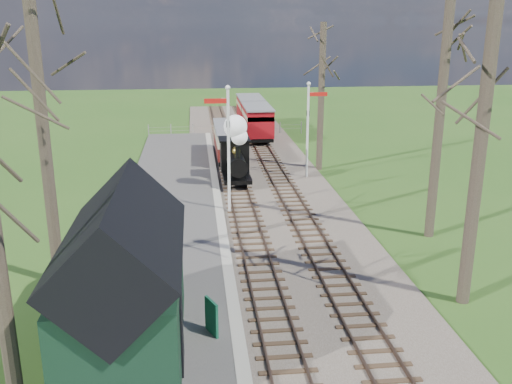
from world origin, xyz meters
The scene contains 18 objects.
distant_hills centered at (1.40, 64.38, -16.21)m, with size 114.40×48.00×22.02m.
ballast_bed centered at (1.30, 22.00, 0.05)m, with size 8.00×60.00×0.10m, color brown.
track_near centered at (0.00, 22.00, 0.10)m, with size 1.60×60.00×0.15m.
track_far centered at (2.60, 22.00, 0.10)m, with size 1.60×60.00×0.15m.
platform centered at (-3.50, 14.00, 0.10)m, with size 5.00×44.00×0.20m, color #474442.
coping_strip centered at (-1.20, 14.00, 0.10)m, with size 0.40×44.00×0.21m, color #B2AD9E.
station_shed centered at (-4.30, 4.00, 2.27)m, with size 3.25×6.30×4.78m.
semaphore_near centered at (-0.77, 16.00, 3.62)m, with size 1.22×0.24×6.22m.
semaphore_far centered at (4.37, 22.00, 3.35)m, with size 1.22×0.24×5.72m.
bare_trees centered at (1.33, 10.10, 5.21)m, with size 15.51×22.39×12.00m.
fence_line centered at (0.30, 36.00, 0.55)m, with size 12.60×0.08×1.00m.
locomotive centered at (-0.01, 20.97, 1.89)m, with size 1.62×3.79×4.06m.
coach centered at (0.00, 27.03, 1.39)m, with size 1.89×6.49×1.99m.
red_carriage_a centered at (2.60, 33.31, 1.52)m, with size 2.11×5.21×2.22m.
red_carriage_b centered at (2.60, 38.81, 1.52)m, with size 2.11×5.21×2.22m.
sign_board centered at (-1.95, 4.54, 0.74)m, with size 0.37×0.70×1.07m.
bench centered at (-3.21, 4.85, 0.55)m, with size 0.45×1.34×0.76m.
person centered at (-3.18, 6.81, 0.80)m, with size 0.43×0.28×1.19m, color #1B2431.
Camera 1 is at (-2.28, -10.42, 9.04)m, focal length 40.00 mm.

